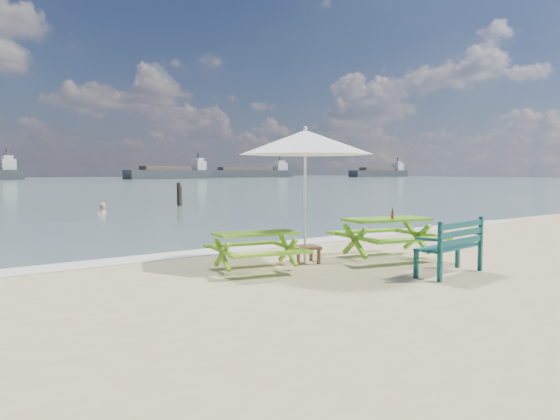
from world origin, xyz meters
TOP-DOWN VIEW (x-y plane):
  - foam_strip at (0.00, 4.60)m, footprint 22.00×0.90m
  - picnic_table_left at (-1.77, 2.04)m, footprint 1.80×1.93m
  - picnic_table_right at (1.19, 1.52)m, footprint 2.18×2.33m
  - park_bench at (0.70, -0.32)m, footprint 1.59×0.69m
  - side_table at (-0.53, 2.13)m, footprint 0.68×0.68m
  - patio_umbrella at (-0.53, 2.13)m, footprint 3.38×3.38m
  - beer_bottle at (1.05, 1.26)m, footprint 0.06×0.06m
  - swimmer at (0.81, 17.07)m, footprint 0.68×0.57m
  - mooring_pilings at (6.02, 19.98)m, footprint 0.58×0.78m
  - cargo_ships at (69.88, 116.69)m, footprint 139.00×18.70m

SIDE VIEW (x-z plane):
  - swimmer at x=0.81m, z-range -1.12..0.47m
  - foam_strip at x=0.00m, z-range 0.00..0.01m
  - side_table at x=-0.53m, z-range 0.01..0.35m
  - park_bench at x=0.70m, z-range -0.18..0.77m
  - picnic_table_left at x=-1.77m, z-range -0.01..0.69m
  - picnic_table_right at x=1.19m, z-range -0.02..0.83m
  - mooring_pilings at x=6.02m, z-range -0.24..1.17m
  - beer_bottle at x=1.05m, z-range 0.80..1.03m
  - cargo_ships at x=69.88m, z-range -1.02..3.38m
  - patio_umbrella at x=-0.53m, z-range 1.06..3.67m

